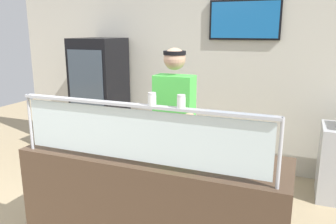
% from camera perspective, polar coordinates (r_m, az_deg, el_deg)
% --- Properties ---
extents(ground_plane, '(12.00, 12.00, 0.00)m').
position_cam_1_polar(ground_plane, '(3.74, 2.02, -17.29)').
color(ground_plane, tan).
rests_on(ground_plane, ground).
extents(shop_rear_unit, '(6.57, 0.13, 2.70)m').
position_cam_1_polar(shop_rear_unit, '(4.75, 8.77, 6.78)').
color(shop_rear_unit, beige).
rests_on(shop_rear_unit, ground).
extents(serving_counter, '(2.17, 0.66, 0.95)m').
position_cam_1_polar(serving_counter, '(2.96, -2.49, -15.64)').
color(serving_counter, '#4C3828').
rests_on(serving_counter, ground).
extents(sneeze_guard, '(1.99, 0.06, 0.47)m').
position_cam_1_polar(sneeze_guard, '(2.43, -5.30, -2.64)').
color(sneeze_guard, '#B2B5BC').
rests_on(sneeze_guard, serving_counter).
extents(pizza_tray, '(0.43, 0.43, 0.04)m').
position_cam_1_polar(pizza_tray, '(2.83, -3.87, -6.16)').
color(pizza_tray, '#9EA0A8').
rests_on(pizza_tray, serving_counter).
extents(pizza_server, '(0.11, 0.29, 0.01)m').
position_cam_1_polar(pizza_server, '(2.81, -4.49, -5.80)').
color(pizza_server, '#ADAFB7').
rests_on(pizza_server, pizza_tray).
extents(parmesan_shaker, '(0.06, 0.06, 0.09)m').
position_cam_1_polar(parmesan_shaker, '(2.33, -2.71, 2.06)').
color(parmesan_shaker, white).
rests_on(parmesan_shaker, sneeze_guard).
extents(pepper_flake_shaker, '(0.06, 0.06, 0.09)m').
position_cam_1_polar(pepper_flake_shaker, '(2.25, 2.24, 1.65)').
color(pepper_flake_shaker, white).
rests_on(pepper_flake_shaker, sneeze_guard).
extents(worker_figure, '(0.41, 0.50, 1.76)m').
position_cam_1_polar(worker_figure, '(3.34, 1.10, -2.24)').
color(worker_figure, '#23232D').
rests_on(worker_figure, ground).
extents(drink_fridge, '(0.64, 0.68, 1.81)m').
position_cam_1_polar(drink_fridge, '(5.08, -11.32, 1.89)').
color(drink_fridge, black).
rests_on(drink_fridge, ground).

